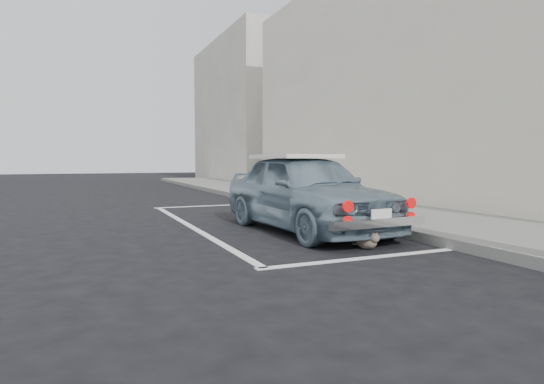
{
  "coord_description": "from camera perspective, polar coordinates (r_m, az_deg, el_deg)",
  "views": [
    {
      "loc": [
        -2.79,
        -5.09,
        1.2
      ],
      "look_at": [
        -0.23,
        0.83,
        0.75
      ],
      "focal_mm": 30.0,
      "sensor_mm": 36.0,
      "label": 1
    }
  ],
  "objects": [
    {
      "name": "pline_side",
      "position": [
        8.39,
        -10.17,
        -4.26
      ],
      "size": [
        0.12,
        7.0,
        0.01
      ],
      "primitive_type": "cube",
      "color": "silver",
      "rests_on": "ground"
    },
    {
      "name": "pline_front",
      "position": [
        12.11,
        -7.52,
        -1.71
      ],
      "size": [
        3.0,
        0.12,
        0.01
      ],
      "primitive_type": "cube",
      "color": "silver",
      "rests_on": "ground"
    },
    {
      "name": "ground",
      "position": [
        5.93,
        5.27,
        -7.71
      ],
      "size": [
        80.0,
        80.0,
        0.0
      ],
      "primitive_type": "plane",
      "color": "black",
      "rests_on": "ground"
    },
    {
      "name": "sidewalk",
      "position": [
        9.35,
        16.69,
        -3.09
      ],
      "size": [
        2.8,
        40.0,
        0.15
      ],
      "primitive_type": "cube",
      "color": "slate",
      "rests_on": "ground"
    },
    {
      "name": "retro_coupe",
      "position": [
        7.72,
        4.23,
        0.1
      ],
      "size": [
        1.78,
        4.02,
        1.34
      ],
      "rotation": [
        0.0,
        0.0,
        0.05
      ],
      "color": "slate",
      "rests_on": "ground"
    },
    {
      "name": "pline_rear",
      "position": [
        5.77,
        12.08,
        -8.06
      ],
      "size": [
        3.0,
        0.12,
        0.01
      ],
      "primitive_type": "cube",
      "color": "silver",
      "rests_on": "ground"
    },
    {
      "name": "cat",
      "position": [
        6.3,
        11.89,
        -5.99
      ],
      "size": [
        0.27,
        0.48,
        0.26
      ],
      "rotation": [
        0.0,
        0.0,
        0.19
      ],
      "color": "#736458",
      "rests_on": "ground"
    },
    {
      "name": "shop_building",
      "position": [
        13.08,
        22.0,
        13.78
      ],
      "size": [
        3.5,
        18.0,
        7.0
      ],
      "color": "beige",
      "rests_on": "ground"
    },
    {
      "name": "building_far",
      "position": [
        26.85,
        -3.42,
        9.98
      ],
      "size": [
        3.5,
        10.0,
        8.0
      ],
      "primitive_type": "cube",
      "color": "#B0AA9F",
      "rests_on": "ground"
    }
  ]
}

